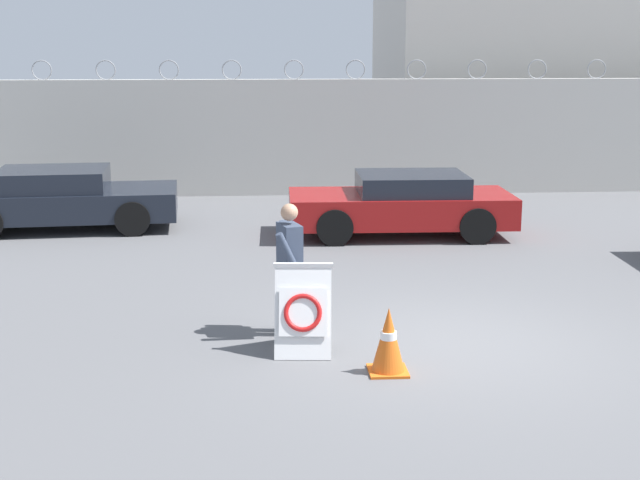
# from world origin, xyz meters

# --- Properties ---
(ground_plane) EXTENTS (90.00, 90.00, 0.00)m
(ground_plane) POSITION_xyz_m (0.00, 0.00, 0.00)
(ground_plane) COLOR #5B5B5E
(perimeter_wall) EXTENTS (36.00, 0.30, 3.22)m
(perimeter_wall) POSITION_xyz_m (-0.00, 11.15, 1.39)
(perimeter_wall) COLOR beige
(perimeter_wall) RESTS_ON ground_plane
(building_block) EXTENTS (9.97, 6.75, 4.98)m
(building_block) POSITION_xyz_m (6.43, 16.14, 2.49)
(building_block) COLOR beige
(building_block) RESTS_ON ground_plane
(barricade_sign) EXTENTS (0.72, 0.80, 1.08)m
(barricade_sign) POSITION_xyz_m (-1.80, -0.18, 0.53)
(barricade_sign) COLOR white
(barricade_sign) RESTS_ON ground_plane
(security_guard) EXTENTS (0.36, 0.66, 1.67)m
(security_guard) POSITION_xyz_m (-1.94, 0.53, 0.92)
(security_guard) COLOR black
(security_guard) RESTS_ON ground_plane
(traffic_cone_far) EXTENTS (0.44, 0.44, 0.75)m
(traffic_cone_far) POSITION_xyz_m (-0.89, -0.93, 0.37)
(traffic_cone_far) COLOR orange
(traffic_cone_far) RESTS_ON ground_plane
(parked_car_front_coupe) EXTENTS (4.47, 2.23, 1.20)m
(parked_car_front_coupe) POSITION_xyz_m (-6.20, 7.34, 0.61)
(parked_car_front_coupe) COLOR black
(parked_car_front_coupe) RESTS_ON ground_plane
(parked_car_rear_sedan) EXTENTS (4.24, 1.95, 1.18)m
(parked_car_rear_sedan) POSITION_xyz_m (0.40, 6.30, 0.61)
(parked_car_rear_sedan) COLOR black
(parked_car_rear_sedan) RESTS_ON ground_plane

